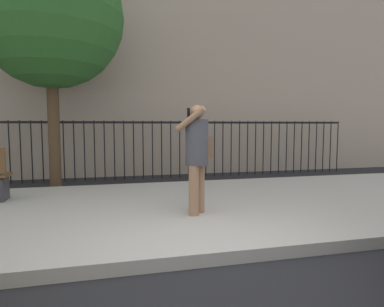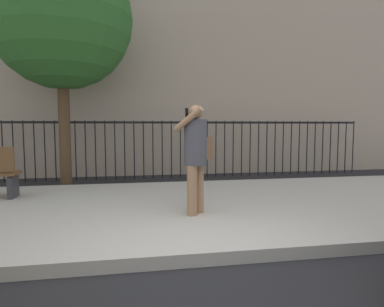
# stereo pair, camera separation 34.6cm
# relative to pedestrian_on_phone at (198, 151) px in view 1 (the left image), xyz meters

# --- Properties ---
(ground_plane) EXTENTS (60.00, 60.00, 0.00)m
(ground_plane) POSITION_rel_pedestrian_on_phone_xyz_m (-0.27, -1.56, -1.09)
(ground_plane) COLOR black
(sidewalk) EXTENTS (28.00, 4.40, 0.15)m
(sidewalk) POSITION_rel_pedestrian_on_phone_xyz_m (-0.27, 0.64, -1.02)
(sidewalk) COLOR #B2ADA3
(sidewalk) RESTS_ON ground
(building_facade) EXTENTS (28.00, 4.00, 10.29)m
(building_facade) POSITION_rel_pedestrian_on_phone_xyz_m (-0.27, 6.94, 4.05)
(building_facade) COLOR tan
(building_facade) RESTS_ON ground
(iron_fence) EXTENTS (12.03, 0.04, 1.60)m
(iron_fence) POSITION_rel_pedestrian_on_phone_xyz_m (-0.27, 4.34, -0.07)
(iron_fence) COLOR black
(iron_fence) RESTS_ON ground
(pedestrian_on_phone) EXTENTS (0.66, 0.70, 1.63)m
(pedestrian_on_phone) POSITION_rel_pedestrian_on_phone_xyz_m (0.00, 0.00, 0.00)
(pedestrian_on_phone) COLOR #936B4C
(pedestrian_on_phone) RESTS_ON sidewalk
(street_tree_near) EXTENTS (3.22, 3.22, 5.52)m
(street_tree_near) POSITION_rel_pedestrian_on_phone_xyz_m (-2.51, 3.33, 2.81)
(street_tree_near) COLOR #4C3823
(street_tree_near) RESTS_ON ground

